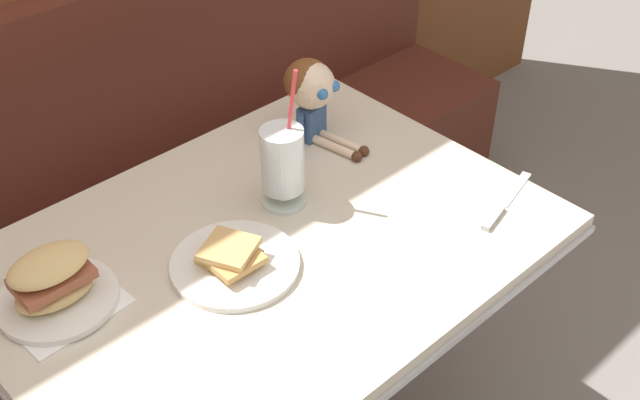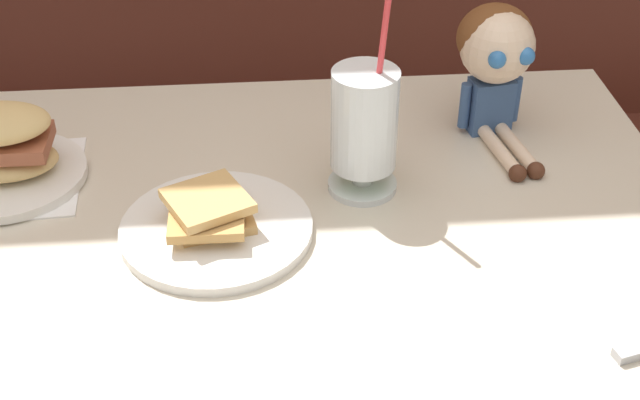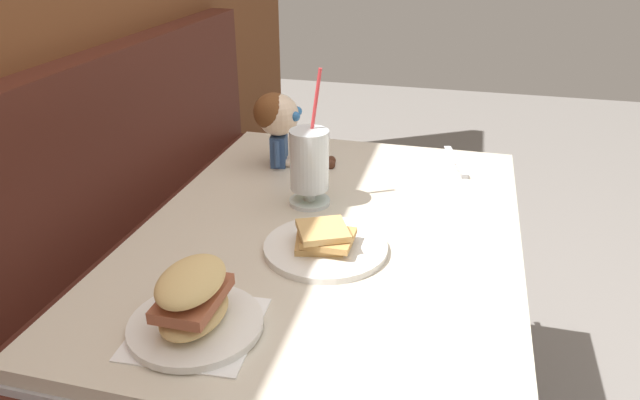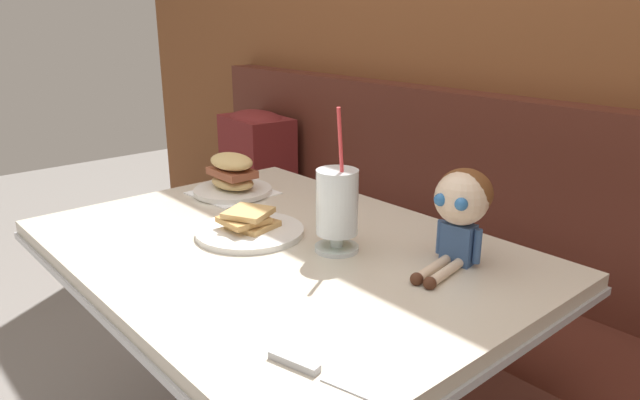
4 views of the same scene
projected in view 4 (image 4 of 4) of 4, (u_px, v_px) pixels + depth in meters
The scene contains 9 objects.
wood_panel_wall at pixel (514, 23), 1.70m from camera, with size 4.40×0.08×2.40m, color brown.
booth_bench at pixel (443, 317), 1.82m from camera, with size 2.60×0.48×1.00m.
diner_table at pixel (281, 323), 1.36m from camera, with size 1.11×0.81×0.74m.
toast_plate at pixel (249, 228), 1.35m from camera, with size 0.25×0.25×0.06m.
milkshake_glass at pixel (337, 206), 1.23m from camera, with size 0.10×0.10×0.32m.
sandwich_plate at pixel (232, 178), 1.64m from camera, with size 0.22×0.22×0.12m.
butter_knife at pixel (313, 370), 0.84m from camera, with size 0.23×0.08×0.01m.
seated_doll at pixel (461, 203), 1.16m from camera, with size 0.13×0.23×0.20m.
backpack at pixel (256, 159), 2.38m from camera, with size 0.32×0.27×0.41m.
Camera 4 is at (0.96, -0.54, 1.24)m, focal length 32.75 mm.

